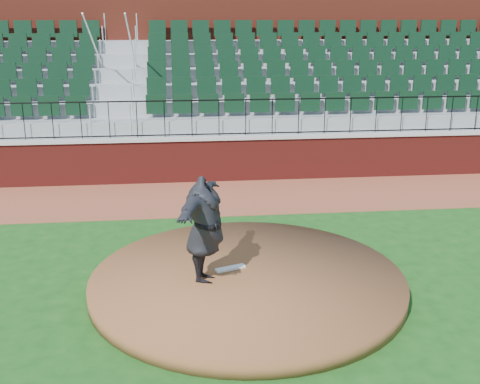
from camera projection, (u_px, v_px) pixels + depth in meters
ground at (249, 288)px, 10.34m from camera, size 90.00×90.00×0.00m
warning_track at (224, 196)px, 15.47m from camera, size 34.00×3.20×0.01m
field_wall at (219, 160)px, 16.82m from camera, size 34.00×0.35×1.20m
wall_cap at (219, 137)px, 16.63m from camera, size 34.00×0.45×0.10m
wall_railing at (219, 118)px, 16.47m from camera, size 34.00×0.05×1.00m
seating_stands at (213, 88)px, 18.92m from camera, size 34.00×5.10×4.60m
concourse_wall at (208, 66)px, 21.45m from camera, size 34.00×0.50×5.50m
pitchers_mound at (247, 282)px, 10.28m from camera, size 5.45×5.45×0.25m
pitching_rubber at (230, 268)px, 10.48m from camera, size 0.57×0.32×0.04m
pitcher at (205, 229)px, 9.78m from camera, size 1.21×2.35×1.84m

